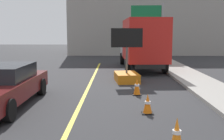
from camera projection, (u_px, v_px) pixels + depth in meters
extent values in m
cube|color=orange|center=(127.00, 77.00, 14.09)|extent=(1.30, 1.91, 0.45)
cylinder|color=#4C4C4C|center=(127.00, 60.00, 13.97)|extent=(0.10, 0.10, 1.30)
cube|color=black|center=(127.00, 38.00, 13.82)|extent=(1.60, 0.26, 0.95)
sphere|color=yellow|center=(137.00, 38.00, 13.92)|extent=(0.09, 0.09, 0.09)
sphere|color=yellow|center=(132.00, 38.00, 13.89)|extent=(0.09, 0.09, 0.09)
sphere|color=yellow|center=(126.00, 38.00, 13.86)|extent=(0.09, 0.09, 0.09)
sphere|color=yellow|center=(120.00, 38.00, 13.83)|extent=(0.09, 0.09, 0.09)
sphere|color=yellow|center=(116.00, 34.00, 13.79)|extent=(0.09, 0.09, 0.09)
sphere|color=yellow|center=(116.00, 41.00, 13.84)|extent=(0.09, 0.09, 0.09)
cube|color=black|center=(141.00, 60.00, 19.20)|extent=(2.00, 7.65, 0.25)
cube|color=silver|center=(137.00, 43.00, 21.76)|extent=(2.50, 2.22, 1.90)
cube|color=red|center=(144.00, 40.00, 17.86)|extent=(2.62, 5.25, 2.64)
cylinder|color=black|center=(122.00, 59.00, 21.74)|extent=(0.32, 0.91, 0.90)
cylinder|color=black|center=(151.00, 59.00, 21.81)|extent=(0.32, 0.91, 0.90)
cylinder|color=black|center=(128.00, 66.00, 16.93)|extent=(0.32, 0.91, 0.90)
cylinder|color=black|center=(165.00, 66.00, 17.01)|extent=(0.32, 0.91, 0.90)
cube|color=#591414|center=(0.00, 89.00, 9.36)|extent=(2.02, 5.15, 0.60)
cube|color=black|center=(2.00, 72.00, 9.54)|extent=(1.77, 2.32, 0.50)
cylinder|color=black|center=(9.00, 110.00, 7.70)|extent=(0.22, 0.66, 0.66)
cylinder|color=black|center=(42.00, 87.00, 11.06)|extent=(0.22, 0.66, 0.66)
cylinder|color=gray|center=(162.00, 32.00, 23.83)|extent=(0.18, 0.18, 5.00)
cube|color=#0F6033|center=(146.00, 13.00, 23.74)|extent=(2.60, 0.27, 1.30)
cube|color=white|center=(146.00, 13.00, 23.77)|extent=(1.81, 0.16, 0.18)
cube|color=gray|center=(150.00, 13.00, 33.26)|extent=(18.61, 8.39, 9.58)
cone|color=orange|center=(177.00, 133.00, 5.79)|extent=(0.28, 0.28, 0.70)
cylinder|color=white|center=(177.00, 132.00, 5.79)|extent=(0.19, 0.19, 0.08)
cube|color=black|center=(147.00, 113.00, 8.53)|extent=(0.36, 0.36, 0.03)
cone|color=orange|center=(148.00, 103.00, 8.49)|extent=(0.28, 0.28, 0.59)
cylinder|color=white|center=(148.00, 102.00, 8.49)|extent=(0.19, 0.19, 0.08)
cube|color=black|center=(137.00, 95.00, 11.08)|extent=(0.36, 0.36, 0.03)
cone|color=orange|center=(137.00, 86.00, 11.03)|extent=(0.28, 0.28, 0.67)
cylinder|color=white|center=(137.00, 85.00, 11.03)|extent=(0.19, 0.19, 0.08)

